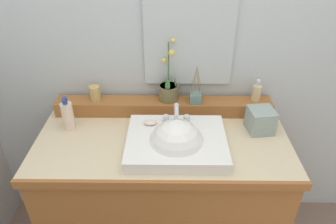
{
  "coord_description": "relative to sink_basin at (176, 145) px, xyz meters",
  "views": [
    {
      "loc": [
        0.04,
        -1.31,
        1.88
      ],
      "look_at": [
        0.03,
        -0.02,
        1.04
      ],
      "focal_mm": 33.57,
      "sensor_mm": 36.0,
      "label": 1
    }
  ],
  "objects": [
    {
      "name": "tissue_box",
      "position": [
        0.45,
        0.16,
        0.04
      ],
      "size": [
        0.15,
        0.15,
        0.13
      ],
      "primitive_type": "cube",
      "rotation": [
        0.0,
        0.0,
        0.13
      ],
      "color": "#8C9F98",
      "rests_on": "vanity_cabinet"
    },
    {
      "name": "wall_back",
      "position": [
        -0.07,
        0.51,
        0.5
      ],
      "size": [
        3.0,
        0.2,
        2.77
      ],
      "primitive_type": "cube",
      "color": "silver",
      "rests_on": "ground"
    },
    {
      "name": "soap_bar",
      "position": [
        -0.14,
        0.12,
        0.05
      ],
      "size": [
        0.07,
        0.04,
        0.02
      ],
      "primitive_type": "ellipsoid",
      "color": "beige",
      "rests_on": "sink_basin"
    },
    {
      "name": "mirror",
      "position": [
        0.07,
        0.4,
        0.39
      ],
      "size": [
        0.49,
        0.02,
        0.5
      ],
      "primitive_type": "cube",
      "color": "silver"
    },
    {
      "name": "back_ledge",
      "position": [
        -0.07,
        0.33,
        0.02
      ],
      "size": [
        1.25,
        0.12,
        0.08
      ],
      "primitive_type": "cube",
      "color": "#9A5D2C",
      "rests_on": "vanity_cabinet"
    },
    {
      "name": "vanity_cabinet",
      "position": [
        -0.07,
        0.09,
        -0.45
      ],
      "size": [
        1.33,
        0.65,
        0.87
      ],
      "color": "#9A5D2C",
      "rests_on": "ground"
    },
    {
      "name": "potted_plant",
      "position": [
        -0.04,
        0.35,
        0.12
      ],
      "size": [
        0.11,
        0.11,
        0.36
      ],
      "color": "brown",
      "rests_on": "back_ledge"
    },
    {
      "name": "reed_diffuser",
      "position": [
        0.11,
        0.32,
        0.09
      ],
      "size": [
        0.07,
        0.08,
        0.22
      ],
      "color": "slate",
      "rests_on": "back_ledge"
    },
    {
      "name": "sink_basin",
      "position": [
        0.0,
        0.0,
        0.0
      ],
      "size": [
        0.49,
        0.4,
        0.3
      ],
      "color": "white",
      "rests_on": "vanity_cabinet"
    },
    {
      "name": "soap_dispenser",
      "position": [
        0.46,
        0.35,
        0.11
      ],
      "size": [
        0.05,
        0.05,
        0.13
      ],
      "color": "beige",
      "rests_on": "back_ledge"
    },
    {
      "name": "tumbler_cup",
      "position": [
        -0.47,
        0.34,
        0.1
      ],
      "size": [
        0.06,
        0.06,
        0.09
      ],
      "primitive_type": "cylinder",
      "color": "tan",
      "rests_on": "back_ledge"
    },
    {
      "name": "lotion_bottle",
      "position": [
        -0.58,
        0.17,
        0.06
      ],
      "size": [
        0.06,
        0.07,
        0.19
      ],
      "color": "beige",
      "rests_on": "vanity_cabinet"
    }
  ]
}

